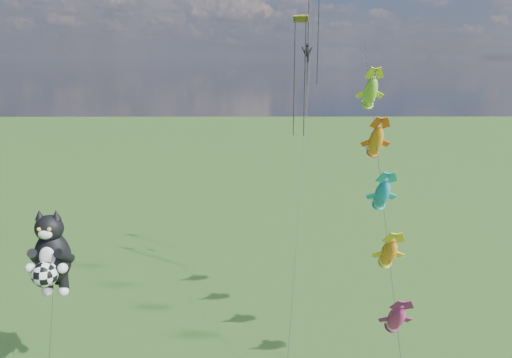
{
  "coord_description": "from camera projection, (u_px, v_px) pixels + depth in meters",
  "views": [
    {
      "loc": [
        9.18,
        -20.66,
        19.62
      ],
      "look_at": [
        9.32,
        14.2,
        11.12
      ],
      "focal_mm": 35.0,
      "sensor_mm": 36.0,
      "label": 1
    }
  ],
  "objects": [
    {
      "name": "fish_windsock_rig",
      "position": [
        382.0,
        194.0,
        29.95
      ],
      "size": [
        0.87,
        15.97,
        20.71
      ],
      "rotation": [
        0.0,
        0.0,
        0.32
      ],
      "color": "brown",
      "rests_on": "ground"
    },
    {
      "name": "parafoil_rig",
      "position": [
        306.0,
        53.0,
        37.44
      ],
      "size": [
        3.87,
        17.35,
        25.1
      ],
      "rotation": [
        0.0,
        0.0,
        -0.09
      ],
      "color": "brown",
      "rests_on": "ground"
    },
    {
      "name": "cat_kite_rig",
      "position": [
        51.0,
        255.0,
        29.34
      ],
      "size": [
        2.46,
        4.05,
        11.05
      ],
      "rotation": [
        0.0,
        0.0,
        0.01
      ],
      "color": "brown",
      "rests_on": "ground"
    }
  ]
}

